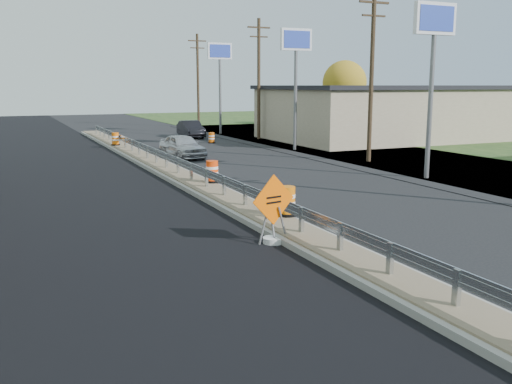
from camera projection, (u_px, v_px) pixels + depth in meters
name	position (u px, v px, depth m)	size (l,w,h in m)	color
ground	(245.00, 211.00, 19.69)	(140.00, 140.00, 0.00)	black
milled_overlay	(76.00, 177.00, 26.86)	(7.20, 120.00, 0.01)	black
median	(178.00, 175.00, 26.83)	(1.60, 55.00, 0.23)	gray
guardrail	(172.00, 160.00, 27.61)	(0.10, 46.15, 0.72)	silver
retail_building_near	(387.00, 112.00, 45.70)	(18.50, 12.50, 4.27)	tan
pylon_sign_south	(434.00, 35.00, 25.43)	(2.20, 0.30, 7.90)	slate
pylon_sign_mid	(296.00, 51.00, 37.07)	(2.20, 0.30, 7.90)	slate
pylon_sign_north	(220.00, 60.00, 49.61)	(2.20, 0.30, 7.90)	slate
utility_pole_smid	(372.00, 73.00, 31.49)	(1.90, 0.26, 9.40)	#473523
utility_pole_nmid	(259.00, 77.00, 44.93)	(1.90, 0.26, 9.40)	#473523
utility_pole_north	(198.00, 79.00, 58.36)	(1.90, 0.26, 9.40)	#473523
tree_far_yellow	(345.00, 83.00, 59.83)	(4.62, 4.62, 6.86)	#473523
caution_sign	(273.00, 226.00, 15.61)	(1.37, 0.58, 1.93)	white
barrel_median_near	(287.00, 202.00, 17.95)	(0.64, 0.64, 0.93)	black
barrel_median_mid	(212.00, 172.00, 24.11)	(0.63, 0.63, 0.92)	black
barrel_median_far	(115.00, 139.00, 39.02)	(0.59, 0.59, 0.86)	black
barrel_shoulder_mid	(212.00, 138.00, 42.78)	(0.54, 0.54, 0.79)	black
car_silver	(182.00, 146.00, 34.07)	(1.67, 4.16, 1.42)	#BDBCC1
car_dark_mid	(191.00, 129.00, 47.21)	(1.48, 4.25, 1.40)	black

